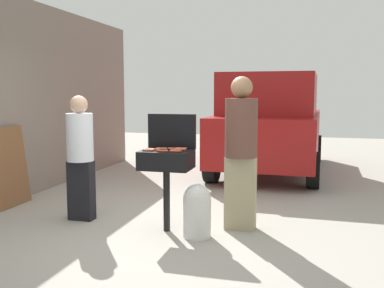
{
  "coord_description": "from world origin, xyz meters",
  "views": [
    {
      "loc": [
        1.82,
        -4.94,
        1.66
      ],
      "look_at": [
        0.39,
        0.48,
        1.0
      ],
      "focal_mm": 41.51,
      "sensor_mm": 36.0,
      "label": 1
    }
  ],
  "objects_px": {
    "person_left": "(80,153)",
    "hot_dog_5": "(154,150)",
    "hot_dog_7": "(176,150)",
    "propane_tank": "(197,210)",
    "hot_dog_0": "(175,151)",
    "hot_dog_6": "(180,149)",
    "hot_dog_1": "(181,148)",
    "bbq_grill": "(166,163)",
    "hot_dog_2": "(162,149)",
    "hot_dog_4": "(148,150)",
    "parked_minivan": "(271,123)",
    "hot_dog_10": "(162,149)",
    "leaning_board": "(6,168)",
    "hot_dog_9": "(155,149)",
    "hot_dog_3": "(173,149)",
    "person_right": "(241,148)",
    "hot_dog_8": "(162,151)"
  },
  "relations": [
    {
      "from": "hot_dog_5",
      "to": "leaning_board",
      "type": "xyz_separation_m",
      "value": [
        -2.44,
        0.52,
        -0.41
      ]
    },
    {
      "from": "hot_dog_4",
      "to": "hot_dog_6",
      "type": "xyz_separation_m",
      "value": [
        0.34,
        0.17,
        0.0
      ]
    },
    {
      "from": "hot_dog_2",
      "to": "leaning_board",
      "type": "relative_size",
      "value": 0.11
    },
    {
      "from": "leaning_board",
      "to": "hot_dog_5",
      "type": "bearing_deg",
      "value": -12.16
    },
    {
      "from": "hot_dog_0",
      "to": "bbq_grill",
      "type": "bearing_deg",
      "value": 140.25
    },
    {
      "from": "parked_minivan",
      "to": "hot_dog_2",
      "type": "bearing_deg",
      "value": 79.8
    },
    {
      "from": "hot_dog_3",
      "to": "hot_dog_5",
      "type": "relative_size",
      "value": 1.0
    },
    {
      "from": "hot_dog_4",
      "to": "parked_minivan",
      "type": "distance_m",
      "value": 4.64
    },
    {
      "from": "hot_dog_0",
      "to": "hot_dog_6",
      "type": "bearing_deg",
      "value": 87.44
    },
    {
      "from": "hot_dog_5",
      "to": "propane_tank",
      "type": "height_order",
      "value": "hot_dog_5"
    },
    {
      "from": "hot_dog_0",
      "to": "hot_dog_7",
      "type": "distance_m",
      "value": 0.1
    },
    {
      "from": "hot_dog_9",
      "to": "parked_minivan",
      "type": "xyz_separation_m",
      "value": [
        0.99,
        4.43,
        0.04
      ]
    },
    {
      "from": "person_right",
      "to": "parked_minivan",
      "type": "distance_m",
      "value": 4.11
    },
    {
      "from": "hot_dog_1",
      "to": "hot_dog_3",
      "type": "relative_size",
      "value": 1.0
    },
    {
      "from": "hot_dog_10",
      "to": "person_left",
      "type": "height_order",
      "value": "person_left"
    },
    {
      "from": "hot_dog_2",
      "to": "hot_dog_3",
      "type": "bearing_deg",
      "value": 24.32
    },
    {
      "from": "hot_dog_0",
      "to": "hot_dog_4",
      "type": "height_order",
      "value": "same"
    },
    {
      "from": "hot_dog_2",
      "to": "hot_dog_4",
      "type": "height_order",
      "value": "same"
    },
    {
      "from": "bbq_grill",
      "to": "hot_dog_4",
      "type": "height_order",
      "value": "hot_dog_4"
    },
    {
      "from": "hot_dog_1",
      "to": "person_right",
      "type": "bearing_deg",
      "value": 13.43
    },
    {
      "from": "hot_dog_10",
      "to": "leaning_board",
      "type": "bearing_deg",
      "value": 170.96
    },
    {
      "from": "person_left",
      "to": "hot_dog_5",
      "type": "bearing_deg",
      "value": -19.62
    },
    {
      "from": "hot_dog_5",
      "to": "hot_dog_10",
      "type": "height_order",
      "value": "same"
    },
    {
      "from": "hot_dog_0",
      "to": "hot_dog_3",
      "type": "xyz_separation_m",
      "value": [
        -0.09,
        0.22,
        0.0
      ]
    },
    {
      "from": "hot_dog_9",
      "to": "hot_dog_10",
      "type": "distance_m",
      "value": 0.1
    },
    {
      "from": "person_left",
      "to": "hot_dog_4",
      "type": "bearing_deg",
      "value": -23.09
    },
    {
      "from": "hot_dog_9",
      "to": "person_right",
      "type": "xyz_separation_m",
      "value": [
        0.97,
        0.32,
        0.01
      ]
    },
    {
      "from": "hot_dog_1",
      "to": "bbq_grill",
      "type": "bearing_deg",
      "value": -137.52
    },
    {
      "from": "person_right",
      "to": "hot_dog_2",
      "type": "bearing_deg",
      "value": 2.13
    },
    {
      "from": "hot_dog_1",
      "to": "hot_dog_6",
      "type": "xyz_separation_m",
      "value": [
        0.01,
        -0.08,
        0.0
      ]
    },
    {
      "from": "hot_dog_9",
      "to": "hot_dog_3",
      "type": "bearing_deg",
      "value": 30.53
    },
    {
      "from": "hot_dog_10",
      "to": "propane_tank",
      "type": "height_order",
      "value": "hot_dog_10"
    },
    {
      "from": "hot_dog_7",
      "to": "propane_tank",
      "type": "distance_m",
      "value": 0.73
    },
    {
      "from": "hot_dog_10",
      "to": "bbq_grill",
      "type": "bearing_deg",
      "value": -40.14
    },
    {
      "from": "hot_dog_4",
      "to": "hot_dog_9",
      "type": "relative_size",
      "value": 1.0
    },
    {
      "from": "hot_dog_1",
      "to": "person_left",
      "type": "relative_size",
      "value": 0.08
    },
    {
      "from": "hot_dog_7",
      "to": "person_left",
      "type": "distance_m",
      "value": 1.37
    },
    {
      "from": "hot_dog_1",
      "to": "hot_dog_7",
      "type": "bearing_deg",
      "value": -96.78
    },
    {
      "from": "hot_dog_4",
      "to": "hot_dog_9",
      "type": "bearing_deg",
      "value": 61.79
    },
    {
      "from": "hot_dog_1",
      "to": "hot_dog_3",
      "type": "distance_m",
      "value": 0.1
    },
    {
      "from": "hot_dog_4",
      "to": "hot_dog_9",
      "type": "height_order",
      "value": "same"
    },
    {
      "from": "hot_dog_2",
      "to": "hot_dog_8",
      "type": "xyz_separation_m",
      "value": [
        0.06,
        -0.17,
        0.0
      ]
    },
    {
      "from": "hot_dog_9",
      "to": "hot_dog_1",
      "type": "bearing_deg",
      "value": 29.11
    },
    {
      "from": "hot_dog_5",
      "to": "hot_dog_9",
      "type": "relative_size",
      "value": 1.0
    },
    {
      "from": "hot_dog_1",
      "to": "hot_dog_9",
      "type": "distance_m",
      "value": 0.32
    },
    {
      "from": "hot_dog_3",
      "to": "propane_tank",
      "type": "height_order",
      "value": "hot_dog_3"
    },
    {
      "from": "hot_dog_0",
      "to": "hot_dog_8",
      "type": "height_order",
      "value": "same"
    },
    {
      "from": "hot_dog_9",
      "to": "leaning_board",
      "type": "bearing_deg",
      "value": 168.73
    },
    {
      "from": "hot_dog_10",
      "to": "person_left",
      "type": "distance_m",
      "value": 1.15
    },
    {
      "from": "person_left",
      "to": "leaning_board",
      "type": "relative_size",
      "value": 1.39
    }
  ]
}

